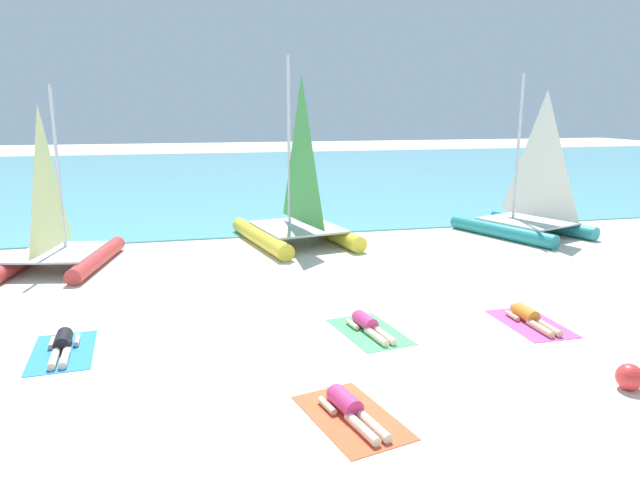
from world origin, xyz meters
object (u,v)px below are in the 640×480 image
(sailboat_yellow, at_px, (296,216))
(towel_center_left, at_px, (352,417))
(sunbather_leftmost, at_px, (62,344))
(towel_center_right, at_px, (370,332))
(sunbather_center_right, at_px, (368,325))
(sunbather_rightmost, at_px, (529,317))
(beach_ball, at_px, (630,377))
(towel_leftmost, at_px, (63,352))
(towel_rightmost, at_px, (531,323))
(sailboat_teal, at_px, (526,212))
(sailboat_red, at_px, (58,242))
(sunbather_center_left, at_px, (349,407))

(sailboat_yellow, height_order, towel_center_left, sailboat_yellow)
(sunbather_leftmost, distance_m, towel_center_right, 5.90)
(sunbather_center_right, xyz_separation_m, sunbather_rightmost, (3.46, -0.33, 0.00))
(towel_center_left, distance_m, beach_ball, 4.61)
(towel_leftmost, height_order, towel_rightmost, same)
(sailboat_teal, distance_m, towel_leftmost, 15.91)
(towel_rightmost, height_order, beach_ball, beach_ball)
(towel_leftmost, distance_m, sunbather_center_right, 5.88)
(sunbather_center_right, distance_m, sunbather_rightmost, 3.48)
(sailboat_yellow, xyz_separation_m, towel_leftmost, (-5.94, -7.85, -0.90))
(towel_leftmost, height_order, sunbather_rightmost, sunbather_rightmost)
(sailboat_yellow, relative_size, sailboat_red, 1.20)
(sailboat_yellow, height_order, towel_rightmost, sailboat_yellow)
(sailboat_red, height_order, sunbather_center_left, sailboat_red)
(towel_leftmost, relative_size, towel_center_right, 1.00)
(sunbather_leftmost, distance_m, sunbather_rightmost, 9.36)
(sailboat_teal, xyz_separation_m, sunbather_center_right, (-8.28, -7.51, -0.71))
(sunbather_leftmost, xyz_separation_m, towel_center_left, (4.60, -3.53, -0.13))
(beach_ball, bearing_deg, towel_leftmost, 158.43)
(sunbather_center_left, bearing_deg, towel_rightmost, 16.03)
(sunbather_center_left, bearing_deg, beach_ball, -16.67)
(sailboat_yellow, xyz_separation_m, towel_rightmost, (3.39, -8.53, -0.90))
(towel_center_left, height_order, sunbather_center_right, sunbather_center_right)
(sailboat_teal, bearing_deg, beach_ball, -135.19)
(sunbather_leftmost, relative_size, sunbather_rightmost, 1.00)
(sailboat_red, height_order, sunbather_leftmost, sailboat_red)
(sunbather_leftmost, bearing_deg, sunbather_center_right, -7.57)
(sailboat_teal, relative_size, sunbather_center_right, 3.59)
(towel_center_left, bearing_deg, sunbather_leftmost, 142.44)
(sunbather_leftmost, distance_m, towel_center_left, 5.80)
(sailboat_yellow, bearing_deg, sailboat_teal, -15.99)
(sunbather_leftmost, bearing_deg, sailboat_teal, 22.63)
(sailboat_red, distance_m, beach_ball, 14.40)
(sailboat_yellow, distance_m, sunbather_center_left, 11.37)
(towel_center_right, distance_m, sunbather_center_right, 0.14)
(sailboat_yellow, relative_size, sailboat_teal, 1.09)
(sunbather_center_right, relative_size, towel_rightmost, 0.82)
(sailboat_red, height_order, towel_center_right, sailboat_red)
(sailboat_teal, height_order, sunbather_center_left, sailboat_teal)
(sailboat_teal, height_order, sailboat_red, sailboat_teal)
(towel_center_right, bearing_deg, sunbather_center_left, -113.05)
(sailboat_red, height_order, beach_ball, sailboat_red)
(sailboat_teal, bearing_deg, towel_leftmost, -173.61)
(sunbather_leftmost, height_order, sunbather_center_right, same)
(beach_ball, bearing_deg, sunbather_center_right, 134.72)
(towel_leftmost, height_order, towel_center_right, same)
(towel_leftmost, bearing_deg, towel_center_right, -3.32)
(sailboat_teal, xyz_separation_m, beach_ball, (-4.96, -10.87, -0.62))
(sunbather_rightmost, height_order, beach_ball, beach_ball)
(sailboat_red, distance_m, towel_leftmost, 6.47)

